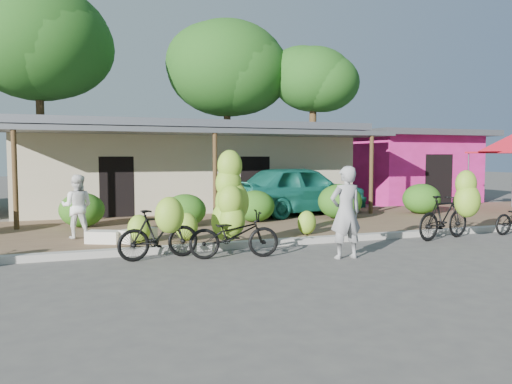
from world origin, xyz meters
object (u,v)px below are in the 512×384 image
bike_right (450,211)px  sack_near (138,235)px  tree_center_right (223,67)px  teal_van (299,190)px  vendor (346,212)px  bike_left (161,231)px  tree_far_center (34,40)px  sack_far (103,237)px  bystander (77,206)px  bike_center (232,216)px  tree_near_right (309,78)px

bike_right → sack_near: bearing=63.9°
tree_center_right → teal_van: size_ratio=1.84×
vendor → teal_van: (1.98, 6.56, 0.01)m
vendor → bike_left: bearing=-16.7°
tree_far_center → bike_left: size_ratio=5.55×
sack_far → teal_van: 7.60m
bystander → teal_van: (7.17, 2.74, 0.07)m
sack_near → bystander: size_ratio=0.55×
bystander → bike_center: bearing=151.9°
bike_left → sack_near: 1.77m
bystander → teal_van: 7.67m
sack_near → bike_center: bearing=-45.2°
bike_right → sack_far: 8.44m
tree_far_center → bike_left: bearing=-77.7°
tree_far_center → vendor: size_ratio=5.14×
bystander → tree_far_center: bearing=-68.5°
bike_left → sack_far: bike_left is taller
sack_near → sack_far: (-0.78, 0.06, -0.01)m
vendor → bike_center: bearing=-26.5°
bike_center → sack_near: (-1.74, 1.75, -0.57)m
tree_far_center → bike_left: tree_far_center is taller
tree_center_right → vendor: (-2.16, -16.46, -5.82)m
tree_far_center → sack_near: (2.98, -13.14, -7.05)m
tree_near_right → bike_left: size_ratio=4.38×
bike_left → sack_near: (-0.25, 1.72, -0.33)m
sack_far → bike_left: bearing=-60.1°
tree_near_right → bystander: tree_near_right is taller
teal_van → sack_near: bearing=111.2°
bike_left → sack_far: 2.08m
sack_near → bike_left: bearing=-81.8°
bike_center → bystander: (-3.07, 2.75, 0.05)m
tree_near_right → sack_far: (-10.80, -11.57, -5.87)m
bike_left → bike_right: size_ratio=0.91×
sack_far → sack_near: bearing=-4.8°
tree_center_right → bike_left: bearing=-110.6°
bike_center → sack_near: bearing=53.3°
tree_center_right → bike_center: tree_center_right is taller
sack_far → vendor: bearing=-32.0°
sack_near → tree_far_center: bearing=102.8°
bike_left → vendor: (3.61, -1.11, 0.36)m
sack_near → bystander: bearing=143.2°
tree_center_right → bystander: 15.76m
bike_left → bike_center: bike_center is taller
bike_left → bystander: bystander is taller
bike_center → bystander: bearing=56.7°
tree_far_center → bystander: tree_far_center is taller
tree_near_right → sack_far: size_ratio=10.32×
bystander → teal_van: size_ratio=0.31×
tree_far_center → bike_right: tree_far_center is taller
bike_right → bike_center: bearing=77.1°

